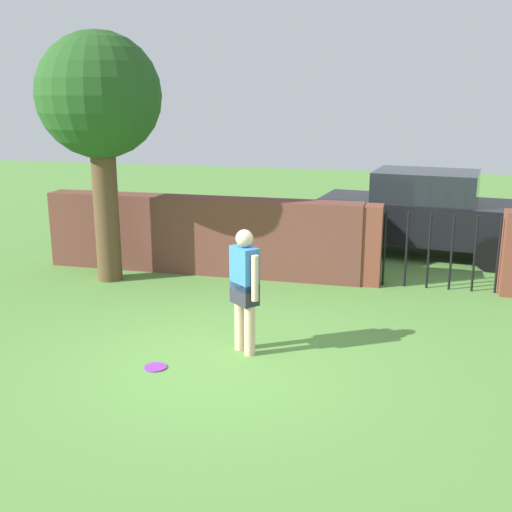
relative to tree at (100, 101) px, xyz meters
name	(u,v)px	position (x,y,z in m)	size (l,w,h in m)	color
ground_plane	(220,361)	(2.94, -2.89, -3.11)	(40.00, 40.00, 0.00)	#568C3D
brick_wall	(201,235)	(1.44, 0.84, -2.41)	(5.91, 0.50, 1.41)	brown
tree	(100,101)	(0.00, 0.00, 0.00)	(2.09, 2.09, 4.25)	brown
person	(245,286)	(3.18, -2.54, -2.21)	(0.43, 0.40, 1.62)	beige
fence_gate	(440,249)	(5.69, 0.84, -2.41)	(2.83, 0.44, 1.40)	brown
car	(424,213)	(5.44, 3.21, -2.25)	(4.39, 2.34, 1.72)	black
frisbee_purple	(155,367)	(2.24, -3.28, -3.10)	(0.27, 0.27, 0.02)	purple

